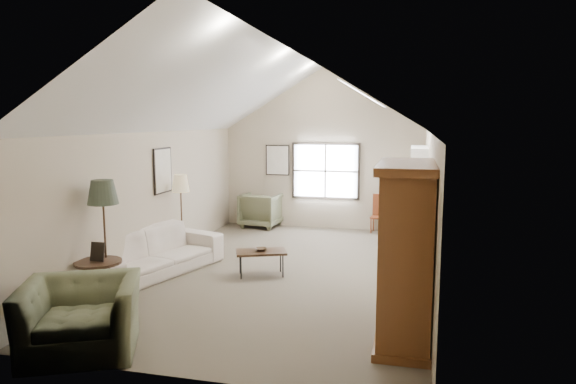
% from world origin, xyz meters
% --- Properties ---
extents(room_shell, '(5.01, 8.01, 4.00)m').
position_xyz_m(room_shell, '(0.00, 0.00, 3.21)').
color(room_shell, brown).
rests_on(room_shell, ground).
extents(window, '(1.72, 0.08, 1.42)m').
position_xyz_m(window, '(0.10, 3.96, 1.45)').
color(window, black).
rests_on(window, room_shell).
extents(skylight, '(0.80, 1.20, 0.52)m').
position_xyz_m(skylight, '(1.30, 0.90, 3.22)').
color(skylight, white).
rests_on(skylight, room_shell).
extents(wall_art, '(1.97, 3.71, 0.88)m').
position_xyz_m(wall_art, '(-1.88, 1.94, 1.73)').
color(wall_art, black).
rests_on(wall_art, room_shell).
extents(armoire, '(0.60, 1.50, 2.20)m').
position_xyz_m(armoire, '(2.18, -2.40, 1.10)').
color(armoire, brown).
rests_on(armoire, ground).
extents(tv_alcove, '(0.32, 1.30, 2.10)m').
position_xyz_m(tv_alcove, '(2.34, 1.60, 1.15)').
color(tv_alcove, white).
rests_on(tv_alcove, ground).
extents(media_console, '(0.34, 1.18, 0.60)m').
position_xyz_m(media_console, '(2.32, 1.60, 0.30)').
color(media_console, '#382316').
rests_on(media_console, ground).
extents(tv_panel, '(0.05, 0.90, 0.55)m').
position_xyz_m(tv_panel, '(2.32, 1.60, 0.92)').
color(tv_panel, black).
rests_on(tv_panel, media_console).
extents(sofa, '(1.81, 2.89, 0.79)m').
position_xyz_m(sofa, '(-2.20, -0.70, 0.39)').
color(sofa, '#F2E2D1').
rests_on(sofa, ground).
extents(armchair_near, '(1.66, 1.58, 0.84)m').
position_xyz_m(armchair_near, '(-1.51, -3.68, 0.42)').
color(armchair_near, '#666949').
rests_on(armchair_near, ground).
extents(armchair_far, '(1.03, 1.06, 0.87)m').
position_xyz_m(armchair_far, '(-1.50, 3.70, 0.44)').
color(armchair_far, '#5F6043').
rests_on(armchair_far, ground).
extents(coffee_table, '(0.98, 0.77, 0.44)m').
position_xyz_m(coffee_table, '(-0.31, -0.31, 0.22)').
color(coffee_table, '#392417').
rests_on(coffee_table, ground).
extents(bowl, '(0.27, 0.27, 0.05)m').
position_xyz_m(bowl, '(-0.31, -0.31, 0.47)').
color(bowl, '#362116').
rests_on(bowl, coffee_table).
extents(side_table, '(0.85, 0.85, 0.68)m').
position_xyz_m(side_table, '(-2.20, -2.30, 0.34)').
color(side_table, '#361E16').
rests_on(side_table, ground).
extents(side_chair, '(0.41, 0.41, 0.93)m').
position_xyz_m(side_chair, '(1.46, 3.70, 0.47)').
color(side_chair, maroon).
rests_on(side_chair, ground).
extents(tripod_lamp, '(0.60, 0.60, 1.79)m').
position_xyz_m(tripod_lamp, '(1.78, 3.70, 0.90)').
color(tripod_lamp, white).
rests_on(tripod_lamp, ground).
extents(dark_lamp, '(0.56, 0.56, 1.88)m').
position_xyz_m(dark_lamp, '(-2.20, -2.10, 0.94)').
color(dark_lamp, '#282E20').
rests_on(dark_lamp, ground).
extents(tan_lamp, '(0.42, 0.42, 1.69)m').
position_xyz_m(tan_lamp, '(-2.20, 0.50, 0.84)').
color(tan_lamp, tan).
rests_on(tan_lamp, ground).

